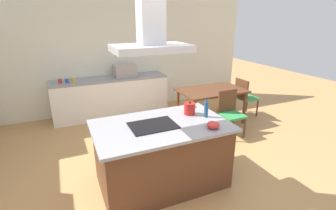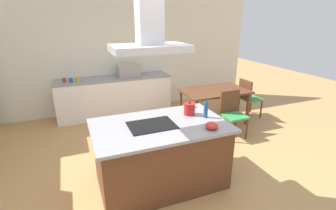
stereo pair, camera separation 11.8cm
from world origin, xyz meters
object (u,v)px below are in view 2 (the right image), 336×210
Objects in this scene: cooktop at (152,125)px; dining_table at (214,94)px; coffee_mug_yellow at (77,79)px; chair_facing_island at (232,111)px; olive_oil_bottle at (206,109)px; chair_at_right_end at (248,96)px; coffee_mug_red at (64,80)px; mixing_bowl at (212,126)px; countertop_microwave at (128,70)px; range_hood at (149,29)px; tea_kettle at (190,109)px; coffee_mug_blue at (71,80)px.

dining_table is (1.93, 1.57, -0.24)m from cooktop.
coffee_mug_yellow is 3.35m from chair_facing_island.
chair_facing_island is (1.93, 0.90, -0.40)m from cooktop.
olive_oil_bottle is at bearing -0.94° from cooktop.
chair_at_right_end reaches higher than dining_table.
coffee_mug_red is 0.10× the size of chair_facing_island.
olive_oil_bottle is at bearing -142.50° from chair_at_right_end.
mixing_bowl is 2.33m from dining_table.
range_hood is (-0.38, -2.88, 1.06)m from countertop_microwave.
countertop_microwave is 2.57m from chair_facing_island.
chair_at_right_end is at bearing -18.21° from coffee_mug_red.
olive_oil_bottle is 0.31× the size of range_hood.
countertop_microwave reaches higher than chair_at_right_end.
coffee_mug_yellow is at bearing 118.75° from olive_oil_bottle.
tea_kettle is 2.38× the size of coffee_mug_red.
cooktop is 3.66× the size of mixing_bowl.
dining_table is (1.14, 1.58, -0.35)m from olive_oil_bottle.
chair_facing_island is at bearing 45.33° from mixing_bowl.
cooktop is at bearing -151.19° from chair_at_right_end.
chair_facing_island is at bearing 38.66° from olive_oil_bottle.
mixing_bowl is at bearing -29.33° from cooktop.
mixing_bowl is 3.52m from coffee_mug_yellow.
cooktop is 0.67× the size of chair_at_right_end.
mixing_bowl is at bearing -123.02° from dining_table.
coffee_mug_red is at bearing 109.99° from cooktop.
coffee_mug_yellow is (-1.56, 2.84, -0.07)m from olive_oil_bottle.
chair_at_right_end is (2.22, 1.39, -0.48)m from tea_kettle.
olive_oil_bottle reaches higher than tea_kettle.
tea_kettle is at bearing -62.19° from coffee_mug_yellow.
chair_at_right_end is (3.62, -1.27, -0.44)m from coffee_mug_yellow.
chair_facing_island is at bearing -33.21° from coffee_mug_red.
tea_kettle is 2.66m from chair_at_right_end.
coffee_mug_yellow is at bearing 11.95° from coffee_mug_blue.
tea_kettle is 3.04m from coffee_mug_blue.
cooktop is 3.03m from coffee_mug_red.
cooktop is 6.67× the size of coffee_mug_yellow.
dining_table is at bearing -25.08° from coffee_mug_yellow.
countertop_microwave is 0.56× the size of chair_at_right_end.
chair_at_right_end is (3.88, -1.28, -0.44)m from coffee_mug_red.
countertop_microwave is 2.07m from dining_table.
tea_kettle reaches higher than dining_table.
coffee_mug_red is (-1.70, 3.22, -0.00)m from mixing_bowl.
range_hood reaches higher than dining_table.
chair_at_right_end is at bearing 32.15° from tea_kettle.
chair_at_right_end is (2.06, 1.58, -0.51)m from olive_oil_bottle.
coffee_mug_red is (-1.03, 2.84, 0.04)m from cooktop.
mixing_bowl is 0.33× the size of countertop_microwave.
coffee_mug_blue is 0.10× the size of chair_at_right_end.
coffee_mug_blue is 3.97m from chair_at_right_end.
mixing_bowl and coffee_mug_blue have the same top height.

